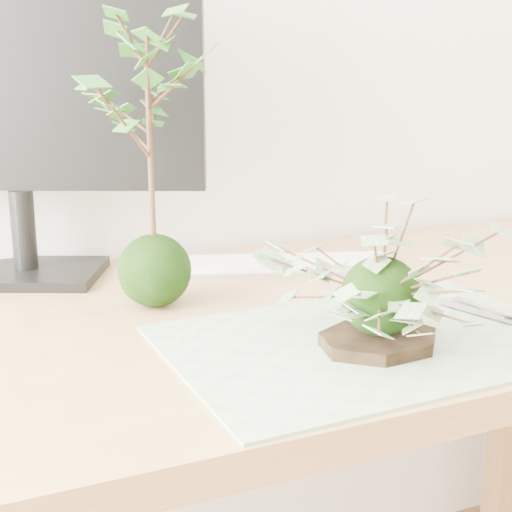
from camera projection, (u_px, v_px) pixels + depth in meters
name	position (u px, v px, depth m)	size (l,w,h in m)	color
desk	(274.00, 364.00, 1.02)	(1.60, 0.70, 0.74)	tan
cutting_mat	(374.00, 340.00, 0.86)	(0.50, 0.33, 0.00)	gray
stone_dish	(379.00, 340.00, 0.84)	(0.15, 0.15, 0.01)	black
ivy_kokedama	(382.00, 259.00, 0.81)	(0.32, 0.32, 0.19)	black
maple_kokedama	(148.00, 87.00, 0.93)	(0.30, 0.30, 0.43)	black
keyboard	(281.00, 265.00, 1.19)	(0.42, 0.24, 0.02)	silver
monitor	(12.00, 90.00, 1.07)	(0.54, 0.27, 0.51)	black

